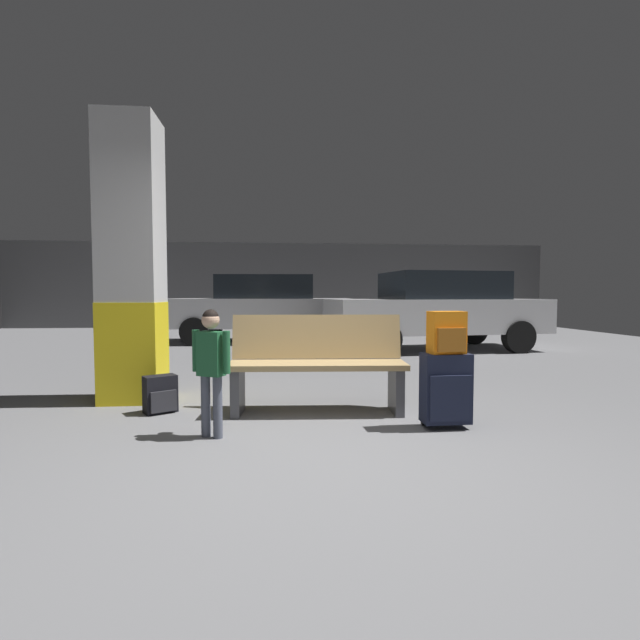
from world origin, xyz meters
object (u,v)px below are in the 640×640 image
object	(u,v)px
suitcase	(446,389)
parked_car_near	(436,309)
parked_car_far	(262,307)
bench	(317,364)
child	(211,359)
backpack_bright	(447,333)
backpack_dark_floor	(161,395)
structural_pillar	(132,262)

from	to	relation	value
suitcase	parked_car_near	world-z (taller)	parked_car_near
parked_car_far	parked_car_near	xyz separation A→B (m)	(3.44, -1.85, 0.00)
parked_car_near	bench	bearing A→B (deg)	-120.90
parked_car_far	suitcase	bearing A→B (deg)	-76.46
child	backpack_bright	bearing A→B (deg)	2.30
bench	parked_car_far	size ratio (longest dim) A/B	0.39
bench	suitcase	xyz separation A→B (m)	(0.99, -0.64, -0.12)
bench	backpack_dark_floor	distance (m)	1.46
bench	parked_car_near	world-z (taller)	parked_car_near
suitcase	child	xyz separation A→B (m)	(-1.85, -0.07, 0.28)
bench	parked_car_far	distance (m)	6.46
suitcase	parked_car_near	bearing A→B (deg)	71.49
suitcase	backpack_dark_floor	bearing A→B (deg)	163.57
bench	backpack_dark_floor	bearing A→B (deg)	177.16
child	parked_car_far	distance (m)	7.13
structural_pillar	bench	bearing A→B (deg)	-19.05
structural_pillar	bench	world-z (taller)	structural_pillar
backpack_bright	backpack_dark_floor	world-z (taller)	backpack_bright
backpack_bright	parked_car_far	world-z (taller)	parked_car_far
backpack_dark_floor	suitcase	bearing A→B (deg)	-16.43
suitcase	structural_pillar	bearing A→B (deg)	155.67
parked_car_near	structural_pillar	bearing A→B (deg)	-139.17
child	parked_car_near	distance (m)	6.39
child	parked_car_near	world-z (taller)	parked_car_near
structural_pillar	child	size ratio (longest dim) A/B	2.93
backpack_bright	suitcase	bearing A→B (deg)	137.12
suitcase	backpack_bright	bearing A→B (deg)	-42.88
bench	backpack_bright	world-z (taller)	backpack_bright
backpack_dark_floor	parked_car_near	size ratio (longest dim) A/B	0.08
backpack_bright	backpack_dark_floor	size ratio (longest dim) A/B	1.00
backpack_dark_floor	parked_car_far	distance (m)	6.41
backpack_bright	parked_car_near	world-z (taller)	parked_car_near
backpack_bright	parked_car_near	bearing A→B (deg)	71.49
parked_car_far	parked_car_near	size ratio (longest dim) A/B	0.99
child	backpack_dark_floor	size ratio (longest dim) A/B	2.85
bench	parked_car_far	xyz separation A→B (m)	(-0.71, 6.41, 0.36)
structural_pillar	backpack_bright	xyz separation A→B (m)	(2.81, -1.27, -0.64)
backpack_bright	parked_car_far	bearing A→B (deg)	103.54
bench	backpack_dark_floor	world-z (taller)	bench
structural_pillar	backpack_dark_floor	xyz separation A→B (m)	(0.39, -0.56, -1.24)
suitcase	child	distance (m)	1.87
child	backpack_dark_floor	distance (m)	1.06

